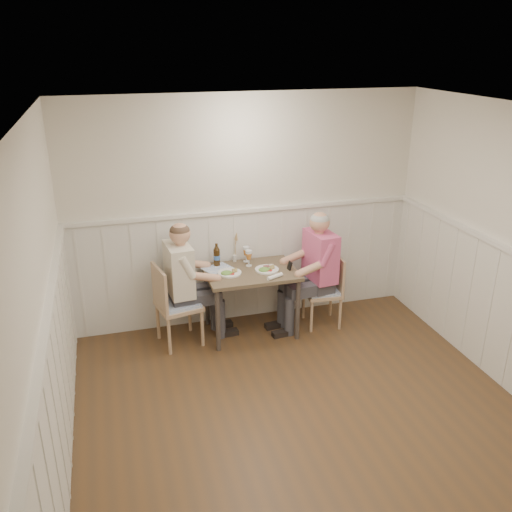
% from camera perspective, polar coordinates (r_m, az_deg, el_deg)
% --- Properties ---
extents(ground_plane, '(4.50, 4.50, 0.00)m').
position_cam_1_polar(ground_plane, '(4.83, 6.34, -18.21)').
color(ground_plane, '#4D3621').
extents(room_shell, '(4.04, 4.54, 2.60)m').
position_cam_1_polar(room_shell, '(4.03, 7.22, -1.39)').
color(room_shell, silver).
rests_on(room_shell, ground).
extents(wainscot, '(4.00, 4.49, 1.34)m').
position_cam_1_polar(wainscot, '(4.96, 3.69, -7.21)').
color(wainscot, silver).
rests_on(wainscot, ground).
extents(dining_table, '(0.99, 0.70, 0.75)m').
position_cam_1_polar(dining_table, '(5.95, -0.53, -2.41)').
color(dining_table, brown).
rests_on(dining_table, ground).
extents(chair_right, '(0.43, 0.43, 0.83)m').
position_cam_1_polar(chair_right, '(6.26, 7.46, -3.36)').
color(chair_right, tan).
rests_on(chair_right, ground).
extents(chair_left, '(0.51, 0.51, 0.92)m').
position_cam_1_polar(chair_left, '(5.84, -8.69, -4.84)').
color(chair_left, tan).
rests_on(chair_left, ground).
extents(man_in_pink, '(0.67, 0.47, 1.39)m').
position_cam_1_polar(man_in_pink, '(6.16, 6.34, -2.39)').
color(man_in_pink, '#3F3F47').
rests_on(man_in_pink, ground).
extents(diner_cream, '(0.66, 0.46, 1.38)m').
position_cam_1_polar(diner_cream, '(5.88, -7.57, -3.75)').
color(diner_cream, '#3F3F47').
rests_on(diner_cream, ground).
extents(plate_man, '(0.26, 0.26, 0.07)m').
position_cam_1_polar(plate_man, '(5.91, 1.10, -1.35)').
color(plate_man, white).
rests_on(plate_man, dining_table).
extents(plate_diner, '(0.26, 0.26, 0.06)m').
position_cam_1_polar(plate_diner, '(5.82, -2.90, -1.73)').
color(plate_diner, white).
rests_on(plate_diner, dining_table).
extents(beer_glass_a, '(0.07, 0.07, 0.18)m').
position_cam_1_polar(beer_glass_a, '(6.11, -1.04, 0.47)').
color(beer_glass_a, silver).
rests_on(beer_glass_a, dining_table).
extents(beer_glass_b, '(0.07, 0.07, 0.18)m').
position_cam_1_polar(beer_glass_b, '(5.99, -0.76, 0.04)').
color(beer_glass_b, silver).
rests_on(beer_glass_b, dining_table).
extents(beer_bottle, '(0.07, 0.07, 0.26)m').
position_cam_1_polar(beer_bottle, '(6.01, -4.15, 0.01)').
color(beer_bottle, black).
rests_on(beer_bottle, dining_table).
extents(rolled_napkin, '(0.19, 0.11, 0.04)m').
position_cam_1_polar(rolled_napkin, '(5.72, 2.00, -2.16)').
color(rolled_napkin, white).
rests_on(rolled_napkin, dining_table).
extents(grass_vase, '(0.04, 0.04, 0.36)m').
position_cam_1_polar(grass_vase, '(6.10, -2.29, 0.83)').
color(grass_vase, silver).
rests_on(grass_vase, dining_table).
extents(gingham_mat, '(0.37, 0.33, 0.01)m').
position_cam_1_polar(gingham_mat, '(5.98, -4.07, -1.31)').
color(gingham_mat, '#6787C2').
rests_on(gingham_mat, dining_table).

